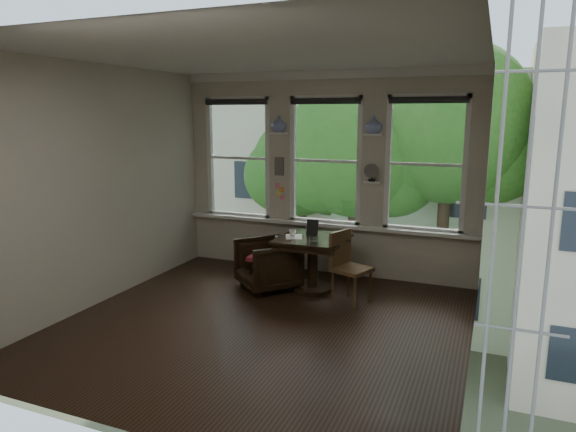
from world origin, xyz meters
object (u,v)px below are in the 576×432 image
at_px(table, 313,264).
at_px(mug, 293,233).
at_px(armchair_left, 268,264).
at_px(side_chair_right, 352,269).
at_px(laptop, 338,240).

distance_m(table, mug, 0.51).
xyz_separation_m(table, armchair_left, (-0.61, -0.15, -0.03)).
xyz_separation_m(side_chair_right, laptop, (-0.26, 0.21, 0.30)).
bearing_deg(table, side_chair_right, -23.65).
bearing_deg(table, armchair_left, -166.24).
bearing_deg(side_chair_right, laptop, 70.73).
relative_size(laptop, mug, 3.35).
xyz_separation_m(laptop, mug, (-0.65, 0.01, 0.03)).
xyz_separation_m(table, side_chair_right, (0.63, -0.27, 0.09)).
height_order(table, side_chair_right, side_chair_right).
distance_m(table, side_chair_right, 0.69).
bearing_deg(armchair_left, table, 54.83).
relative_size(table, side_chair_right, 0.98).
xyz_separation_m(armchair_left, laptop, (0.98, 0.09, 0.42)).
height_order(side_chair_right, mug, side_chair_right).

